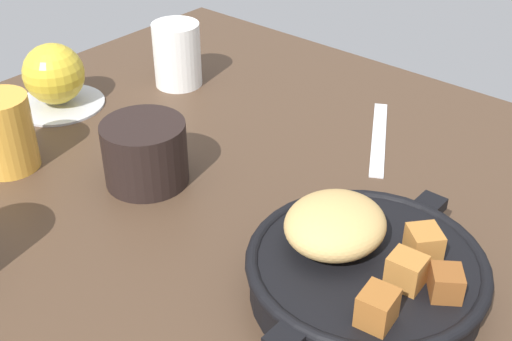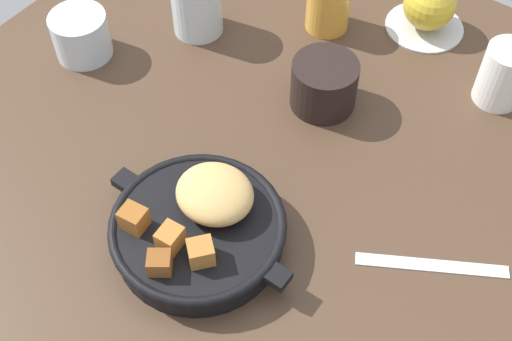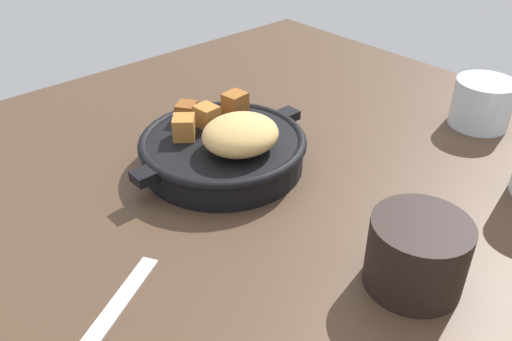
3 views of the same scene
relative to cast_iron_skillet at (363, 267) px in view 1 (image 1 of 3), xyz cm
name	(u,v)px [view 1 (image 1 of 3)]	position (x,y,z in cm)	size (l,w,h in cm)	color
ground_plane	(240,260)	(-2.62, 11.68, -4.08)	(91.79, 99.46, 2.40)	#473323
cast_iron_skillet	(363,267)	(0.00, 0.00, 0.00)	(24.78, 20.52, 7.85)	black
saucer_plate	(59,103)	(4.12, 49.21, -2.58)	(11.80, 11.80, 0.60)	#B7BABF
red_apple	(54,74)	(4.12, 49.21, 1.62)	(7.80, 7.80, 7.80)	gold
butter_knife	(379,137)	(23.82, 12.72, -2.70)	(17.53, 1.60, 0.36)	silver
white_creamer_pitcher	(177,55)	(18.79, 41.87, 1.48)	(6.41, 6.41, 8.72)	white
coffee_mug_dark	(145,153)	(-0.21, 27.12, 0.60)	(8.98, 8.98, 6.96)	black
juice_glass_amber	(4,133)	(-8.23, 40.96, 1.41)	(6.51, 6.51, 8.57)	gold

